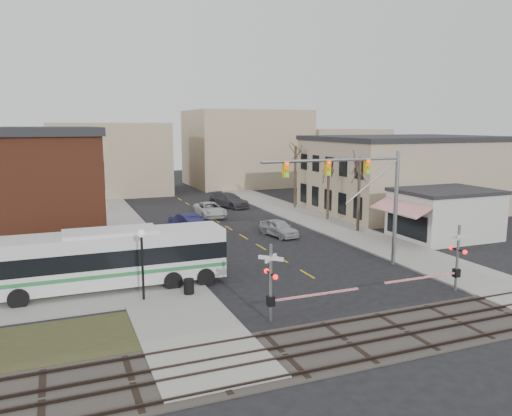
{
  "coord_description": "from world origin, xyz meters",
  "views": [
    {
      "loc": [
        -15.04,
        -26.2,
        9.78
      ],
      "look_at": [
        -1.03,
        8.49,
        3.5
      ],
      "focal_mm": 35.0,
      "sensor_mm": 36.0,
      "label": 1
    }
  ],
  "objects_px": {
    "rr_crossing_east": "(452,259)",
    "pedestrian_far": "(138,255)",
    "transit_bus": "(111,258)",
    "car_b": "(186,221)",
    "car_c": "(210,210)",
    "street_lamp": "(142,249)",
    "trash_bin": "(189,286)",
    "rr_crossing_west": "(279,283)",
    "car_d": "(229,200)",
    "car_a": "(279,228)",
    "pedestrian_near": "(162,271)",
    "traffic_signal_mast": "(362,185)"
  },
  "relations": [
    {
      "from": "rr_crossing_east",
      "to": "pedestrian_far",
      "type": "distance_m",
      "value": 20.23
    },
    {
      "from": "transit_bus",
      "to": "car_b",
      "type": "bearing_deg",
      "value": 61.77
    },
    {
      "from": "car_c",
      "to": "car_b",
      "type": "bearing_deg",
      "value": -127.73
    },
    {
      "from": "rr_crossing_east",
      "to": "street_lamp",
      "type": "bearing_deg",
      "value": 163.39
    },
    {
      "from": "transit_bus",
      "to": "trash_bin",
      "type": "height_order",
      "value": "transit_bus"
    },
    {
      "from": "rr_crossing_west",
      "to": "car_d",
      "type": "xyz_separation_m",
      "value": [
        9.13,
        34.2,
        -1.14
      ]
    },
    {
      "from": "car_a",
      "to": "car_c",
      "type": "height_order",
      "value": "car_c"
    },
    {
      "from": "car_d",
      "to": "pedestrian_far",
      "type": "distance_m",
      "value": 26.19
    },
    {
      "from": "rr_crossing_east",
      "to": "car_d",
      "type": "bearing_deg",
      "value": 93.62
    },
    {
      "from": "transit_bus",
      "to": "rr_crossing_east",
      "type": "bearing_deg",
      "value": -23.17
    },
    {
      "from": "transit_bus",
      "to": "pedestrian_near",
      "type": "height_order",
      "value": "transit_bus"
    },
    {
      "from": "car_d",
      "to": "transit_bus",
      "type": "bearing_deg",
      "value": -142.79
    },
    {
      "from": "traffic_signal_mast",
      "to": "pedestrian_far",
      "type": "relative_size",
      "value": 6.28
    },
    {
      "from": "trash_bin",
      "to": "car_c",
      "type": "xyz_separation_m",
      "value": [
        8.4,
        23.65,
        0.21
      ]
    },
    {
      "from": "rr_crossing_west",
      "to": "rr_crossing_east",
      "type": "bearing_deg",
      "value": 1.27
    },
    {
      "from": "trash_bin",
      "to": "car_a",
      "type": "relative_size",
      "value": 0.2
    },
    {
      "from": "rr_crossing_east",
      "to": "trash_bin",
      "type": "relative_size",
      "value": 6.42
    },
    {
      "from": "rr_crossing_east",
      "to": "street_lamp",
      "type": "relative_size",
      "value": 1.4
    },
    {
      "from": "car_d",
      "to": "car_a",
      "type": "bearing_deg",
      "value": -114.37
    },
    {
      "from": "pedestrian_near",
      "to": "pedestrian_far",
      "type": "bearing_deg",
      "value": -12.7
    },
    {
      "from": "car_a",
      "to": "car_d",
      "type": "height_order",
      "value": "car_d"
    },
    {
      "from": "transit_bus",
      "to": "rr_crossing_east",
      "type": "relative_size",
      "value": 2.41
    },
    {
      "from": "rr_crossing_east",
      "to": "car_c",
      "type": "bearing_deg",
      "value": 102.0
    },
    {
      "from": "car_c",
      "to": "rr_crossing_west",
      "type": "bearing_deg",
      "value": -100.48
    },
    {
      "from": "traffic_signal_mast",
      "to": "pedestrian_far",
      "type": "height_order",
      "value": "traffic_signal_mast"
    },
    {
      "from": "car_a",
      "to": "pedestrian_near",
      "type": "distance_m",
      "value": 15.78
    },
    {
      "from": "car_b",
      "to": "rr_crossing_east",
      "type": "bearing_deg",
      "value": 99.72
    },
    {
      "from": "car_d",
      "to": "traffic_signal_mast",
      "type": "bearing_deg",
      "value": -110.85
    },
    {
      "from": "rr_crossing_east",
      "to": "car_d",
      "type": "distance_m",
      "value": 34.03
    },
    {
      "from": "traffic_signal_mast",
      "to": "car_a",
      "type": "height_order",
      "value": "traffic_signal_mast"
    },
    {
      "from": "car_b",
      "to": "car_c",
      "type": "bearing_deg",
      "value": -140.8
    },
    {
      "from": "transit_bus",
      "to": "rr_crossing_west",
      "type": "bearing_deg",
      "value": -48.55
    },
    {
      "from": "transit_bus",
      "to": "car_d",
      "type": "distance_m",
      "value": 30.76
    },
    {
      "from": "street_lamp",
      "to": "trash_bin",
      "type": "distance_m",
      "value": 3.56
    },
    {
      "from": "street_lamp",
      "to": "pedestrian_far",
      "type": "bearing_deg",
      "value": 83.4
    },
    {
      "from": "trash_bin",
      "to": "car_b",
      "type": "distance_m",
      "value": 18.98
    },
    {
      "from": "transit_bus",
      "to": "car_c",
      "type": "xyz_separation_m",
      "value": [
        12.36,
        20.84,
        -1.18
      ]
    },
    {
      "from": "transit_bus",
      "to": "traffic_signal_mast",
      "type": "height_order",
      "value": "traffic_signal_mast"
    },
    {
      "from": "car_a",
      "to": "car_d",
      "type": "xyz_separation_m",
      "value": [
        1.06,
        16.6,
        0.09
      ]
    },
    {
      "from": "car_d",
      "to": "pedestrian_near",
      "type": "xyz_separation_m",
      "value": [
        -13.4,
        -26.45,
        0.09
      ]
    },
    {
      "from": "traffic_signal_mast",
      "to": "pedestrian_near",
      "type": "relative_size",
      "value": 6.44
    },
    {
      "from": "traffic_signal_mast",
      "to": "car_a",
      "type": "bearing_deg",
      "value": 95.08
    },
    {
      "from": "street_lamp",
      "to": "car_a",
      "type": "height_order",
      "value": "street_lamp"
    },
    {
      "from": "car_a",
      "to": "pedestrian_near",
      "type": "relative_size",
      "value": 2.72
    },
    {
      "from": "car_a",
      "to": "car_b",
      "type": "distance_m",
      "value": 9.25
    },
    {
      "from": "car_a",
      "to": "car_c",
      "type": "distance_m",
      "value": 11.76
    },
    {
      "from": "trash_bin",
      "to": "transit_bus",
      "type": "bearing_deg",
      "value": 144.68
    },
    {
      "from": "rr_crossing_east",
      "to": "pedestrian_near",
      "type": "distance_m",
      "value": 17.29
    },
    {
      "from": "transit_bus",
      "to": "car_d",
      "type": "xyz_separation_m",
      "value": [
        16.33,
        26.04,
        -1.11
      ]
    },
    {
      "from": "trash_bin",
      "to": "pedestrian_near",
      "type": "height_order",
      "value": "pedestrian_near"
    }
  ]
}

